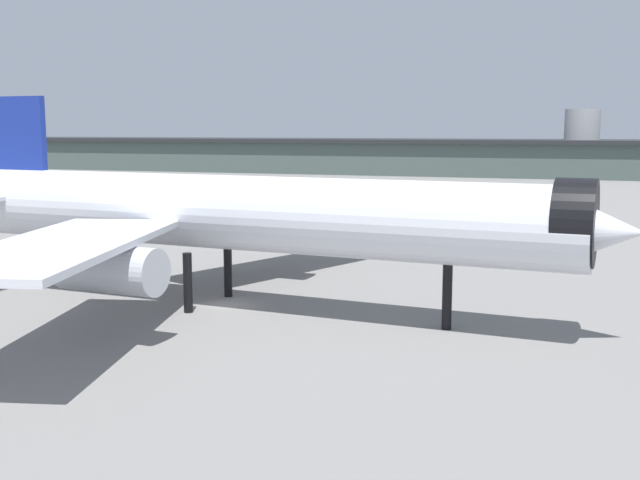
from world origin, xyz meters
The scene contains 4 objects.
ground centered at (0.00, 0.00, 0.00)m, with size 900.00×900.00×0.00m, color slate.
airliner_near_gate centered at (0.87, -0.42, 7.79)m, with size 62.85×56.75×17.69m.
terminal_building centered at (-46.05, 192.05, 5.79)m, with size 235.22×48.26×20.37m.
baggage_tug_wing centered at (18.49, 34.01, 0.97)m, with size 3.48×3.32×1.85m.
Camera 1 is at (23.27, -59.20, 14.83)m, focal length 42.95 mm.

